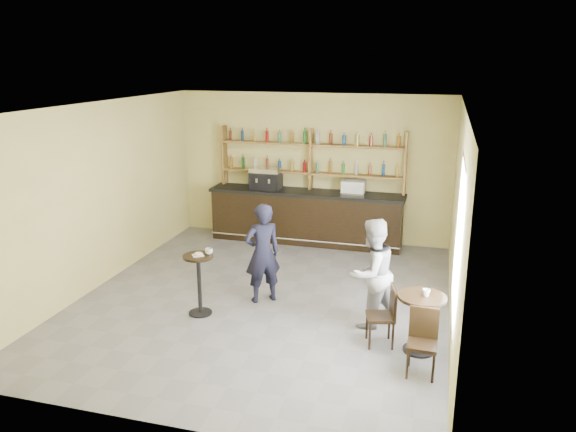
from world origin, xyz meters
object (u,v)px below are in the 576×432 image
(pedestal_table, at_px, (199,285))
(chair_west, at_px, (380,316))
(man_main, at_px, (263,253))
(espresso_machine, at_px, (266,178))
(cafe_table, at_px, (420,324))
(chair_south, at_px, (422,344))
(patron_second, at_px, (372,273))
(bar_counter, at_px, (306,217))
(pastry_case, at_px, (354,187))

(pedestal_table, distance_m, chair_west, 2.86)
(man_main, bearing_deg, chair_west, 117.41)
(espresso_machine, height_order, pedestal_table, espresso_machine)
(espresso_machine, bearing_deg, chair_west, -51.23)
(cafe_table, relative_size, chair_west, 0.95)
(espresso_machine, relative_size, chair_west, 0.75)
(cafe_table, relative_size, chair_south, 0.96)
(espresso_machine, bearing_deg, cafe_table, -46.89)
(pedestal_table, bearing_deg, espresso_machine, 92.28)
(espresso_machine, distance_m, chair_south, 6.10)
(pedestal_table, height_order, patron_second, patron_second)
(man_main, bearing_deg, pedestal_table, 5.70)
(espresso_machine, distance_m, patron_second, 4.59)
(bar_counter, distance_m, pastry_case, 1.25)
(pedestal_table, bearing_deg, bar_counter, 79.18)
(chair_west, bearing_deg, man_main, -130.24)
(bar_counter, relative_size, chair_west, 4.86)
(espresso_machine, relative_size, pedestal_table, 0.66)
(cafe_table, distance_m, chair_west, 0.55)
(bar_counter, bearing_deg, chair_west, -63.36)
(pedestal_table, relative_size, man_main, 0.59)
(man_main, relative_size, patron_second, 1.00)
(chair_south, bearing_deg, man_main, 149.61)
(pastry_case, xyz_separation_m, pedestal_table, (-1.77, -3.95, -0.80))
(pastry_case, relative_size, cafe_table, 0.59)
(espresso_machine, bearing_deg, man_main, -70.31)
(patron_second, bearing_deg, man_main, -63.96)
(pastry_case, bearing_deg, cafe_table, -60.90)
(pedestal_table, relative_size, chair_west, 1.13)
(man_main, height_order, cafe_table, man_main)
(chair_west, distance_m, patron_second, 0.73)
(cafe_table, height_order, patron_second, patron_second)
(bar_counter, relative_size, espresso_machine, 6.49)
(man_main, xyz_separation_m, chair_west, (2.05, -0.97, -0.40))
(pastry_case, distance_m, chair_west, 4.39)
(pastry_case, relative_size, patron_second, 0.29)
(patron_second, bearing_deg, chair_west, 59.02)
(patron_second, bearing_deg, espresso_machine, -103.76)
(pastry_case, relative_size, pedestal_table, 0.50)
(patron_second, bearing_deg, pedestal_table, -44.17)
(pastry_case, xyz_separation_m, chair_south, (1.68, -4.82, -0.86))
(pastry_case, height_order, chair_west, pastry_case)
(cafe_table, bearing_deg, pedestal_table, 175.31)
(bar_counter, bearing_deg, pedestal_table, -100.82)
(man_main, distance_m, cafe_table, 2.82)
(patron_second, bearing_deg, chair_south, 72.20)
(chair_south, bearing_deg, pastry_case, 110.29)
(bar_counter, bearing_deg, patron_second, -62.45)
(man_main, xyz_separation_m, chair_south, (2.65, -1.62, -0.41))
(bar_counter, distance_m, chair_west, 4.67)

